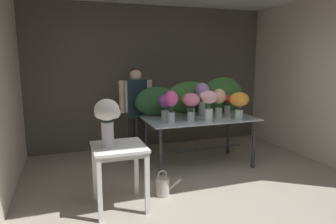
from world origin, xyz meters
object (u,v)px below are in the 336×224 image
vase_magenta_stock (191,102)px  vase_lilac_tulips (202,95)px  vase_peach_lilies (219,99)px  vase_white_roses_tall (107,117)px  vase_rosy_dahlias (191,102)px  side_table_white (119,155)px  vase_violet_ranunculus (165,105)px  vase_scarlet_freesia (227,102)px  vase_blush_carnations (209,102)px  display_table_glass (199,125)px  watering_can (163,186)px  florist (136,104)px  vase_sunset_peonies (239,102)px  vase_fuchsia_hydrangea (171,103)px

vase_magenta_stock → vase_lilac_tulips: (0.26, 0.14, 0.09)m
vase_peach_lilies → vase_white_roses_tall: (-1.92, -0.91, 0.00)m
vase_rosy_dahlias → side_table_white: bearing=-148.3°
vase_magenta_stock → vase_white_roses_tall: vase_white_roses_tall is taller
vase_peach_lilies → vase_violet_ranunculus: (-0.88, 0.11, -0.06)m
side_table_white → vase_rosy_dahlias: size_ratio=1.76×
vase_scarlet_freesia → vase_blush_carnations: (-0.60, -0.49, 0.10)m
vase_scarlet_freesia → display_table_glass: bearing=-166.6°
side_table_white → vase_rosy_dahlias: vase_rosy_dahlias is taller
side_table_white → vase_scarlet_freesia: size_ratio=2.31×
watering_can → side_table_white: bearing=-168.3°
side_table_white → vase_violet_ranunculus: (0.92, 1.02, 0.40)m
florist → vase_lilac_tulips: florist is taller
vase_magenta_stock → vase_lilac_tulips: size_ratio=0.73×
vase_rosy_dahlias → vase_white_roses_tall: vase_white_roses_tall is taller
florist → vase_white_roses_tall: bearing=-113.3°
vase_lilac_tulips → watering_can: size_ratio=1.54×
vase_peach_lilies → vase_magenta_stock: 0.45m
display_table_glass → vase_white_roses_tall: 1.93m
vase_magenta_stock → watering_can: size_ratio=1.12×
side_table_white → vase_peach_lilies: (1.80, 0.91, 0.45)m
vase_peach_lilies → vase_lilac_tulips: (-0.17, 0.28, 0.05)m
vase_sunset_peonies → vase_white_roses_tall: bearing=-163.0°
side_table_white → vase_blush_carnations: bearing=23.4°
vase_white_roses_tall → vase_blush_carnations: bearing=21.9°
vase_fuchsia_hydrangea → display_table_glass: bearing=22.6°
florist → watering_can: size_ratio=4.50×
vase_peach_lilies → vase_magenta_stock: (-0.43, 0.14, -0.05)m
vase_peach_lilies → vase_scarlet_freesia: vase_peach_lilies is taller
florist → vase_blush_carnations: size_ratio=3.35×
florist → watering_can: bearing=-91.0°
vase_fuchsia_hydrangea → vase_violet_ranunculus: bearing=90.9°
vase_magenta_stock → vase_lilac_tulips: 0.31m
vase_peach_lilies → watering_can: bearing=-147.1°
vase_sunset_peonies → vase_blush_carnations: size_ratio=0.91×
vase_magenta_stock → vase_peach_lilies: bearing=-18.1°
vase_rosy_dahlias → vase_violet_ranunculus: vase_rosy_dahlias is taller
watering_can → vase_lilac_tulips: bearing=45.4°
display_table_glass → vase_sunset_peonies: size_ratio=4.13×
vase_lilac_tulips → side_table_white: bearing=-144.0°
vase_magenta_stock → vase_white_roses_tall: size_ratio=0.71×
vase_fuchsia_hydrangea → vase_rosy_dahlias: bearing=2.2°
florist → vase_sunset_peonies: florist is taller
florist → vase_fuchsia_hydrangea: (0.32, -0.92, 0.13)m
vase_magenta_stock → vase_blush_carnations: 0.43m
florist → vase_white_roses_tall: 1.83m
vase_sunset_peonies → watering_can: vase_sunset_peonies is taller
display_table_glass → side_table_white: size_ratio=2.33×
vase_sunset_peonies → vase_lilac_tulips: vase_lilac_tulips is taller
vase_rosy_dahlias → vase_sunset_peonies: 0.77m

